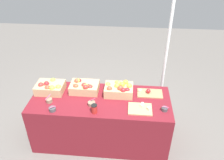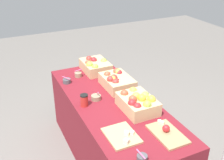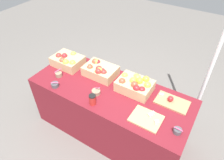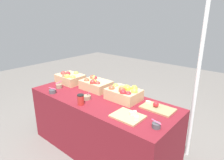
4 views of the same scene
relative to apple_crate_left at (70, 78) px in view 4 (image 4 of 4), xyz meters
The scene contains 13 objects.
ground_plane 1.10m from the apple_crate_left, ahead, with size 10.00×10.00×0.00m, color slate.
table 0.86m from the apple_crate_left, ahead, with size 1.90×0.76×0.74m, color maroon.
apple_crate_left is the anchor object (origin of this frame).
apple_crate_middle 0.48m from the apple_crate_left, ahead, with size 0.40×0.28×0.17m.
apple_crate_right 0.97m from the apple_crate_left, ahead, with size 0.39×0.28×0.18m.
cutting_board_front 1.30m from the apple_crate_left, 12.48° to the right, with size 0.30×0.24×0.06m.
cutting_board_back 1.40m from the apple_crate_left, ahead, with size 0.35×0.21×0.08m.
sample_bowl_near 0.68m from the apple_crate_left, 21.25° to the right, with size 0.10×0.10×0.11m.
sample_bowl_mid 0.25m from the apple_crate_left, 75.89° to the right, with size 0.09×0.09×0.10m.
sample_bowl_far 0.44m from the apple_crate_left, 68.72° to the right, with size 0.09×0.09×0.09m.
sample_bowl_extra 1.60m from the apple_crate_left, ahead, with size 0.09×0.08×0.09m.
coffee_cup 0.80m from the apple_crate_left, 29.51° to the right, with size 0.07×0.07×0.12m.
tent_pole 1.73m from the apple_crate_left, 17.82° to the left, with size 0.04×0.04×2.13m, color white.
Camera 4 is at (1.55, -1.60, 1.71)m, focal length 31.80 mm.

